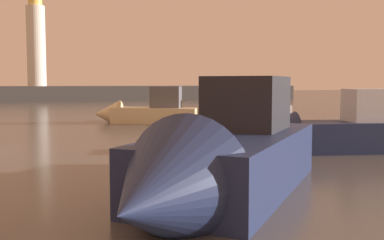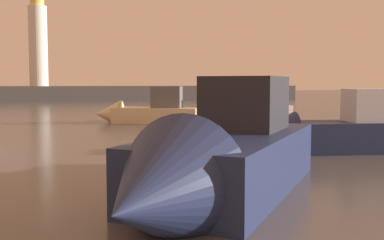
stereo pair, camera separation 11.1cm
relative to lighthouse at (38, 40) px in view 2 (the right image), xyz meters
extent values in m
plane|color=#4C4742|center=(5.26, -34.88, -8.97)|extent=(220.00, 220.00, 0.00)
cube|color=#423F3D|center=(5.26, 0.00, -7.86)|extent=(72.25, 6.27, 2.20)
cylinder|color=silver|center=(0.00, 0.00, -0.91)|extent=(2.67, 2.67, 11.70)
cylinder|color=#F2CC59|center=(0.00, 0.00, 5.76)|extent=(2.00, 2.00, 1.64)
cube|color=beige|center=(7.37, -42.09, -8.44)|extent=(5.92, 4.30, 1.04)
cone|color=beige|center=(4.42, -40.60, -8.39)|extent=(2.45, 2.50, 1.90)
cube|color=#595960|center=(8.04, -42.43, -7.21)|extent=(2.29, 1.95, 1.43)
cube|color=#1E284C|center=(4.58, -61.43, -8.25)|extent=(6.73, 7.07, 1.44)
cone|color=#1E284C|center=(1.79, -64.56, -8.17)|extent=(3.66, 3.65, 2.67)
cube|color=#232328|center=(5.30, -60.62, -6.81)|extent=(2.91, 2.94, 1.43)
cube|color=#1E284C|center=(11.82, -56.90, -8.38)|extent=(6.04, 3.19, 1.18)
cone|color=#1E284C|center=(8.54, -56.16, -8.32)|extent=(2.15, 2.24, 1.90)
cube|color=silver|center=(12.54, -57.06, -7.14)|extent=(2.42, 1.90, 1.28)
cube|color=white|center=(14.83, -42.28, -8.36)|extent=(2.64, 6.48, 1.22)
cone|color=white|center=(15.05, -38.53, -8.30)|extent=(2.30, 2.17, 2.18)
cube|color=#232328|center=(14.78, -43.06, -6.98)|extent=(1.98, 2.71, 1.53)
camera|label=1|loc=(-0.08, -71.93, -6.26)|focal=43.06mm
camera|label=2|loc=(0.03, -71.97, -6.26)|focal=43.06mm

